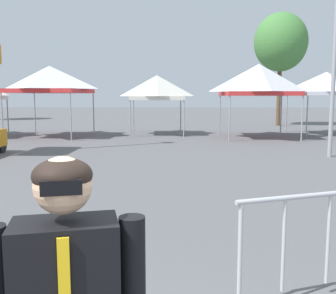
{
  "coord_description": "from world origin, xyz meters",
  "views": [
    {
      "loc": [
        0.04,
        -1.45,
        2.01
      ],
      "look_at": [
        -0.22,
        4.03,
        1.3
      ],
      "focal_mm": 42.03,
      "sensor_mm": 36.0,
      "label": 1
    }
  ],
  "objects_px": {
    "canopy_tent_right_of_center": "(157,88)",
    "crowd_barrier_near_person": "(329,223)",
    "canopy_tent_behind_left": "(259,80)",
    "tree_behind_tents_left": "(281,42)",
    "canopy_tent_center": "(50,80)",
    "canopy_tent_far_right": "(326,84)"
  },
  "relations": [
    {
      "from": "canopy_tent_far_right",
      "to": "crowd_barrier_near_person",
      "type": "bearing_deg",
      "value": -108.68
    },
    {
      "from": "crowd_barrier_near_person",
      "to": "canopy_tent_right_of_center",
      "type": "bearing_deg",
      "value": 100.11
    },
    {
      "from": "crowd_barrier_near_person",
      "to": "canopy_tent_center",
      "type": "bearing_deg",
      "value": 118.02
    },
    {
      "from": "canopy_tent_right_of_center",
      "to": "crowd_barrier_near_person",
      "type": "xyz_separation_m",
      "value": [
        3.0,
        -16.81,
        -1.69
      ]
    },
    {
      "from": "canopy_tent_right_of_center",
      "to": "crowd_barrier_near_person",
      "type": "distance_m",
      "value": 17.16
    },
    {
      "from": "canopy_tent_right_of_center",
      "to": "crowd_barrier_near_person",
      "type": "height_order",
      "value": "canopy_tent_right_of_center"
    },
    {
      "from": "canopy_tent_right_of_center",
      "to": "canopy_tent_far_right",
      "type": "xyz_separation_m",
      "value": [
        8.77,
        0.26,
        0.2
      ]
    },
    {
      "from": "canopy_tent_center",
      "to": "canopy_tent_behind_left",
      "type": "bearing_deg",
      "value": 0.39
    },
    {
      "from": "canopy_tent_center",
      "to": "canopy_tent_behind_left",
      "type": "height_order",
      "value": "canopy_tent_behind_left"
    },
    {
      "from": "canopy_tent_right_of_center",
      "to": "canopy_tent_far_right",
      "type": "distance_m",
      "value": 8.77
    },
    {
      "from": "canopy_tent_behind_left",
      "to": "tree_behind_tents_left",
      "type": "height_order",
      "value": "tree_behind_tents_left"
    },
    {
      "from": "tree_behind_tents_left",
      "to": "canopy_tent_center",
      "type": "bearing_deg",
      "value": -147.61
    },
    {
      "from": "canopy_tent_far_right",
      "to": "crowd_barrier_near_person",
      "type": "relative_size",
      "value": 1.72
    },
    {
      "from": "canopy_tent_far_right",
      "to": "tree_behind_tents_left",
      "type": "bearing_deg",
      "value": 98.04
    },
    {
      "from": "tree_behind_tents_left",
      "to": "crowd_barrier_near_person",
      "type": "xyz_separation_m",
      "value": [
        -4.85,
        -23.56,
        -4.85
      ]
    },
    {
      "from": "canopy_tent_center",
      "to": "crowd_barrier_near_person",
      "type": "bearing_deg",
      "value": -61.98
    },
    {
      "from": "canopy_tent_center",
      "to": "crowd_barrier_near_person",
      "type": "height_order",
      "value": "canopy_tent_center"
    },
    {
      "from": "canopy_tent_right_of_center",
      "to": "crowd_barrier_near_person",
      "type": "bearing_deg",
      "value": -79.89
    },
    {
      "from": "canopy_tent_right_of_center",
      "to": "canopy_tent_far_right",
      "type": "height_order",
      "value": "canopy_tent_far_right"
    },
    {
      "from": "tree_behind_tents_left",
      "to": "crowd_barrier_near_person",
      "type": "bearing_deg",
      "value": -101.64
    },
    {
      "from": "canopy_tent_center",
      "to": "canopy_tent_behind_left",
      "type": "relative_size",
      "value": 1.04
    },
    {
      "from": "canopy_tent_center",
      "to": "canopy_tent_right_of_center",
      "type": "relative_size",
      "value": 1.2
    }
  ]
}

